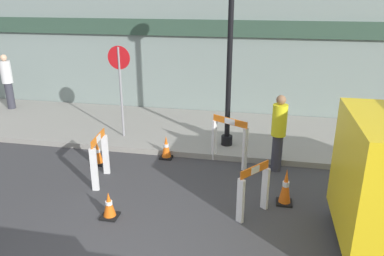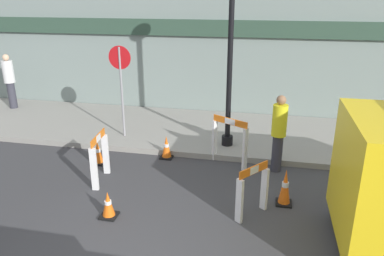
{
  "view_description": "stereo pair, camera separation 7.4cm",
  "coord_description": "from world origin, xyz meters",
  "views": [
    {
      "loc": [
        1.78,
        -3.7,
        3.8
      ],
      "look_at": [
        0.24,
        3.92,
        1.0
      ],
      "focal_mm": 35.0,
      "sensor_mm": 36.0,
      "label": 1
    },
    {
      "loc": [
        1.85,
        -3.68,
        3.8
      ],
      "look_at": [
        0.24,
        3.92,
        1.0
      ],
      "focal_mm": 35.0,
      "sensor_mm": 36.0,
      "label": 2
    }
  ],
  "objects": [
    {
      "name": "storefront_facade",
      "position": [
        0.0,
        8.11,
        2.75
      ],
      "size": [
        18.0,
        0.22,
        5.5
      ],
      "color": "gray",
      "rests_on": "ground_plane"
    },
    {
      "name": "barricade_0",
      "position": [
        1.69,
        2.28,
        0.52
      ],
      "size": [
        0.55,
        0.66,
        0.99
      ],
      "rotation": [
        0.0,
        0.0,
        7.2
      ],
      "color": "white",
      "rests_on": "ground_plane"
    },
    {
      "name": "sidewalk_slab",
      "position": [
        0.0,
        6.27,
        0.07
      ],
      "size": [
        18.0,
        3.54,
        0.14
      ],
      "color": "gray",
      "rests_on": "ground_plane"
    },
    {
      "name": "traffic_cone_3",
      "position": [
        -0.49,
        4.4,
        0.27
      ],
      "size": [
        0.3,
        0.3,
        0.57
      ],
      "color": "black",
      "rests_on": "ground_plane"
    },
    {
      "name": "stop_sign",
      "position": [
        -1.93,
        5.28,
        1.76
      ],
      "size": [
        0.6,
        0.06,
        2.43
      ],
      "rotation": [
        0.0,
        0.0,
        3.12
      ],
      "color": "gray",
      "rests_on": "sidewalk_slab"
    },
    {
      "name": "traffic_cone_0",
      "position": [
        -0.82,
        1.7,
        0.24
      ],
      "size": [
        0.3,
        0.3,
        0.5
      ],
      "color": "black",
      "rests_on": "ground_plane"
    },
    {
      "name": "person_worker",
      "position": [
        2.12,
        4.25,
        0.96
      ],
      "size": [
        0.43,
        0.43,
        1.76
      ],
      "rotation": [
        0.0,
        0.0,
        -2.73
      ],
      "color": "#33333D",
      "rests_on": "ground_plane"
    },
    {
      "name": "person_pedestrian",
      "position": [
        -6.61,
        7.0,
        1.12
      ],
      "size": [
        0.49,
        0.49,
        1.81
      ],
      "rotation": [
        0.0,
        0.0,
        3.7
      ],
      "color": "#33333D",
      "rests_on": "sidewalk_slab"
    },
    {
      "name": "barricade_2",
      "position": [
        -1.54,
        2.94,
        0.57
      ],
      "size": [
        0.22,
        0.83,
        1.07
      ],
      "rotation": [
        0.0,
        0.0,
        11.11
      ],
      "color": "white",
      "rests_on": "ground_plane"
    },
    {
      "name": "traffic_cone_2",
      "position": [
        2.28,
        2.8,
        0.35
      ],
      "size": [
        0.3,
        0.3,
        0.73
      ],
      "color": "black",
      "rests_on": "ground_plane"
    },
    {
      "name": "streetlamp_post",
      "position": [
        0.89,
        5.21,
        3.12
      ],
      "size": [
        0.44,
        0.44,
        4.59
      ],
      "color": "black",
      "rests_on": "sidewalk_slab"
    },
    {
      "name": "barricade_1",
      "position": [
        1.04,
        4.35,
        0.62
      ],
      "size": [
        0.87,
        0.56,
        1.14
      ],
      "rotation": [
        0.0,
        0.0,
        8.92
      ],
      "color": "white",
      "rests_on": "ground_plane"
    },
    {
      "name": "traffic_cone_1",
      "position": [
        -1.99,
        3.76,
        0.28
      ],
      "size": [
        0.3,
        0.3,
        0.57
      ],
      "color": "black",
      "rests_on": "ground_plane"
    }
  ]
}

